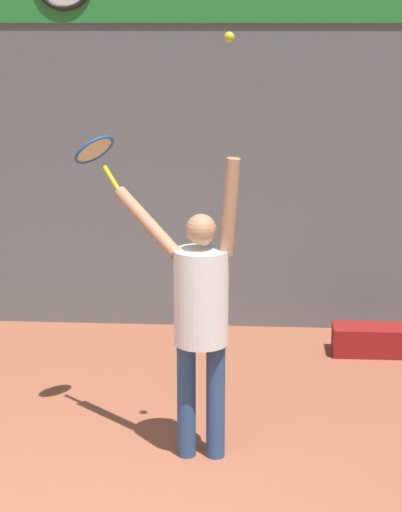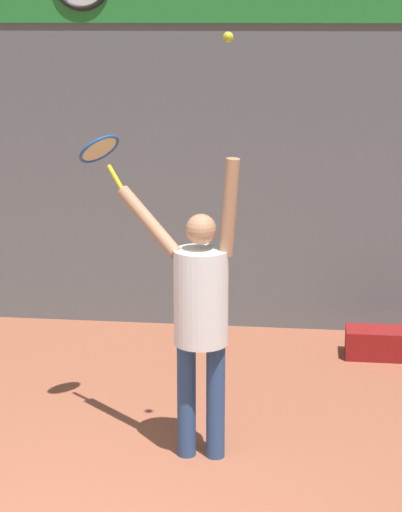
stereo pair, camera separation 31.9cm
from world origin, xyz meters
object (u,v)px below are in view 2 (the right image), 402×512
(tennis_player, at_px, (200,308))
(tennis_racket, at_px, (100,151))
(tennis_ball, at_px, (228,37))
(equipment_bag, at_px, (390,343))

(tennis_player, relative_size, tennis_racket, 5.19)
(tennis_player, xyz_separation_m, tennis_ball, (0.19, -0.11, 1.78))
(tennis_racket, bearing_deg, tennis_ball, -31.74)
(tennis_racket, relative_size, tennis_ball, 6.18)
(tennis_player, relative_size, equipment_bag, 2.68)
(tennis_ball, bearing_deg, tennis_player, 149.32)
(tennis_racket, relative_size, equipment_bag, 0.52)
(tennis_ball, height_order, equipment_bag, tennis_ball)
(equipment_bag, bearing_deg, tennis_ball, -120.03)
(tennis_player, relative_size, tennis_ball, 32.11)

